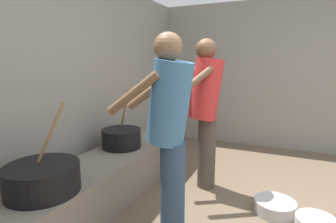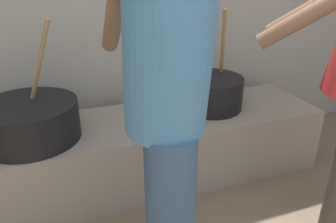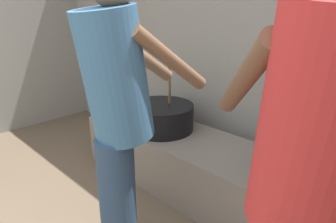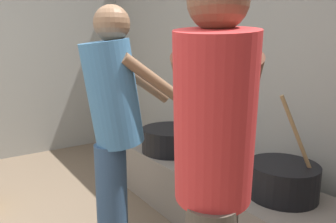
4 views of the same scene
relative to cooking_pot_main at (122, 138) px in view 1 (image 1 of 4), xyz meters
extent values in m
cube|color=gray|center=(-0.51, 0.48, 0.64)|extent=(5.71, 0.20, 2.38)
cube|color=gray|center=(2.25, -1.87, 0.64)|extent=(0.20, 4.90, 2.38)
cube|color=slate|center=(-0.57, -0.04, -0.33)|extent=(2.54, 0.60, 0.44)
cylinder|color=black|center=(0.00, 0.00, 0.00)|extent=(0.44, 0.44, 0.21)
cylinder|color=#937047|center=(0.08, 0.00, 0.30)|extent=(0.15, 0.23, 0.51)
cylinder|color=black|center=(-1.14, -0.07, 0.00)|extent=(0.54, 0.54, 0.21)
cylinder|color=#937047|center=(-1.05, -0.07, 0.30)|extent=(0.19, 0.20, 0.51)
cylinder|color=#4C4238|center=(0.33, -0.91, -0.15)|extent=(0.20, 0.20, 0.80)
cylinder|color=red|center=(0.31, -0.89, 0.57)|extent=(0.49, 0.48, 0.68)
sphere|color=brown|center=(0.30, -0.89, 0.99)|extent=(0.22, 0.22, 0.22)
cylinder|color=brown|center=(0.23, -0.63, 0.64)|extent=(0.40, 0.39, 0.37)
cylinder|color=brown|center=(0.04, -0.82, 0.64)|extent=(0.40, 0.39, 0.37)
cylinder|color=navy|center=(-0.62, -0.90, -0.16)|extent=(0.20, 0.20, 0.78)
cylinder|color=teal|center=(-0.62, -0.87, 0.55)|extent=(0.32, 0.40, 0.67)
sphere|color=brown|center=(-0.62, -0.86, 0.96)|extent=(0.22, 0.22, 0.22)
cylinder|color=brown|center=(-0.47, -0.64, 0.62)|extent=(0.10, 0.48, 0.36)
cylinder|color=brown|center=(-0.74, -0.62, 0.62)|extent=(0.10, 0.48, 0.36)
cylinder|color=#B7B7BC|center=(0.06, -1.66, -0.49)|extent=(0.38, 0.38, 0.12)
camera|label=1|loc=(-2.45, -1.67, 0.85)|focal=28.31mm
camera|label=2|loc=(-0.99, -1.87, 0.79)|focal=35.36mm
camera|label=3|loc=(0.54, -1.68, 0.86)|focal=31.82mm
camera|label=4|loc=(1.14, -1.67, 0.83)|focal=33.84mm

